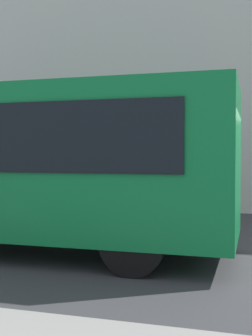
% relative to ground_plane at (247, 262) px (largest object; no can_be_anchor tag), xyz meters
% --- Properties ---
extents(ground_plane, '(60.00, 60.00, 0.00)m').
position_rel_ground_plane_xyz_m(ground_plane, '(0.00, 0.00, 0.00)').
color(ground_plane, '#38383A').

